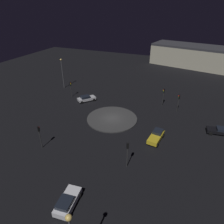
% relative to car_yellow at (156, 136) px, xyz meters
% --- Properties ---
extents(ground_plane, '(114.58, 114.58, 0.00)m').
position_rel_car_yellow_xyz_m(ground_plane, '(3.61, 9.70, -0.79)').
color(ground_plane, black).
extents(roundabout_island, '(10.19, 10.19, 0.22)m').
position_rel_car_yellow_xyz_m(roundabout_island, '(3.61, 9.70, -0.68)').
color(roundabout_island, '#383838').
rests_on(roundabout_island, ground_plane).
extents(car_yellow, '(4.40, 2.42, 1.52)m').
position_rel_car_yellow_xyz_m(car_yellow, '(0.00, 0.00, 0.00)').
color(car_yellow, gold).
rests_on(car_yellow, ground_plane).
extents(car_white, '(4.19, 2.35, 1.49)m').
position_rel_car_yellow_xyz_m(car_white, '(-16.67, 6.81, -0.01)').
color(car_white, white).
rests_on(car_white, ground_plane).
extents(car_black, '(2.45, 4.66, 1.28)m').
position_rel_car_yellow_xyz_m(car_black, '(6.25, -10.35, -0.10)').
color(car_black, black).
rests_on(car_black, ground_plane).
extents(car_silver, '(4.37, 4.07, 1.37)m').
position_rel_car_yellow_xyz_m(car_silver, '(9.02, 18.63, -0.07)').
color(car_silver, silver).
rests_on(car_silver, ground_plane).
extents(traffic_light_southeast, '(0.37, 0.40, 4.05)m').
position_rel_car_yellow_xyz_m(traffic_light_southeast, '(11.77, -2.09, 2.10)').
color(traffic_light_southeast, '#2D2D2D').
rests_on(traffic_light_southeast, ground_plane).
extents(traffic_light_northeast, '(0.36, 0.39, 3.90)m').
position_rel_car_yellow_xyz_m(traffic_light_northeast, '(9.86, 23.29, 2.00)').
color(traffic_light_northeast, '#2D2D2D').
rests_on(traffic_light_northeast, ground_plane).
extents(traffic_light_southeast_near, '(0.39, 0.38, 4.19)m').
position_rel_car_yellow_xyz_m(traffic_light_southeast_near, '(13.51, 1.38, 2.20)').
color(traffic_light_southeast_near, '#2D2D2D').
rests_on(traffic_light_southeast_near, ground_plane).
extents(traffic_light_southwest, '(0.40, 0.37, 4.24)m').
position_rel_car_yellow_xyz_m(traffic_light_southwest, '(-7.94, 2.58, 2.23)').
color(traffic_light_southwest, '#2D2D2D').
rests_on(traffic_light_southwest, ground_plane).
extents(traffic_light_northwest, '(0.40, 0.37, 4.11)m').
position_rel_car_yellow_xyz_m(traffic_light_northwest, '(-9.20, 16.71, 2.14)').
color(traffic_light_northwest, '#2D2D2D').
rests_on(traffic_light_northwest, ground_plane).
extents(streetlamp_northeast, '(0.48, 0.48, 8.07)m').
position_rel_car_yellow_xyz_m(streetlamp_northeast, '(14.08, 28.45, 4.30)').
color(streetlamp_northeast, '#4C4C51').
rests_on(streetlamp_northeast, ground_plane).
extents(store_building, '(17.62, 36.77, 7.43)m').
position_rel_car_yellow_xyz_m(store_building, '(50.07, -5.88, 2.93)').
color(store_building, '#B7B299').
rests_on(store_building, ground_plane).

